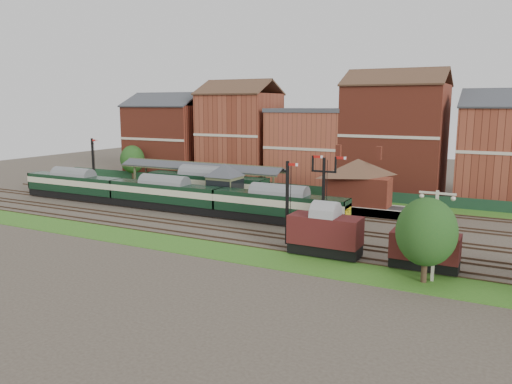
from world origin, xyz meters
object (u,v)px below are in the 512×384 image
at_px(semaphore_bracket, 324,191).
at_px(platform_railcar, 206,185).
at_px(goods_van_a, 325,232).
at_px(signal_box, 225,186).
at_px(dmu_train, 165,193).

height_order(semaphore_bracket, platform_railcar, semaphore_bracket).
xyz_separation_m(platform_railcar, goods_van_a, (22.48, -15.50, -0.26)).
bearing_deg(signal_box, platform_railcar, 146.61).
height_order(platform_railcar, goods_van_a, platform_railcar).
height_order(semaphore_bracket, goods_van_a, semaphore_bracket).
relative_size(semaphore_bracket, dmu_train, 0.17).
relative_size(dmu_train, goods_van_a, 7.60).
bearing_deg(semaphore_bracket, dmu_train, 173.50).
xyz_separation_m(signal_box, dmu_train, (-6.90, -3.25, -1.03)).
relative_size(semaphore_bracket, goods_van_a, 1.31).
distance_m(platform_railcar, goods_van_a, 27.31).
xyz_separation_m(signal_box, semaphore_bracket, (15.04, -5.75, 1.44)).
bearing_deg(semaphore_bracket, platform_railcar, 155.74).
relative_size(platform_railcar, goods_van_a, 2.86).
bearing_deg(platform_railcar, goods_van_a, -34.58).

